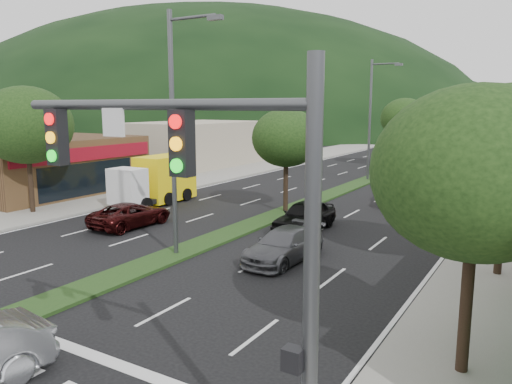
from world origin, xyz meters
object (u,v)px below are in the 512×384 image
Objects in this scene: car_queue_b at (284,245)px; box_truck at (158,181)px; tree_r_a at (476,173)px; car_queue_d at (440,186)px; car_queue_c at (404,193)px; tree_med_near at (286,138)px; car_queue_e at (431,176)px; car_queue_a at (305,216)px; suv_maroon at (131,214)px; motorhome at (472,164)px; traffic_signal at (220,212)px; streetlight_near at (176,123)px; tree_med_far at (404,118)px; streetlight_mid at (372,114)px; tree_r_b at (508,141)px; tree_l_a at (26,125)px.

box_truck is (-12.74, 6.61, 0.79)m from car_queue_b.
tree_r_a is 24.11m from box_truck.
car_queue_d is 19.74m from box_truck.
tree_r_a is 21.42m from car_queue_c.
car_queue_b is at bearing -62.73° from tree_med_near.
car_queue_a is at bearing -89.17° from car_queue_e.
suv_maroon is 0.44× the size of motorhome.
car_queue_e is at bearing 96.45° from traffic_signal.
car_queue_d is (3.84, 14.27, -0.14)m from car_queue_a.
car_queue_d is (6.47, 20.96, -4.96)m from streetlight_near.
tree_med_far is 0.69× the size of streetlight_mid.
car_queue_a is at bearing 130.61° from tree_r_a.
tree_med_far is at bearing 106.70° from tree_r_a.
car_queue_b is 21.60m from motorhome.
motorhome reaches higher than suv_maroon.
car_queue_c reaches higher than car_queue_e.
suv_maroon is (-17.37, 6.77, -4.18)m from tree_r_a.
tree_r_a reaches higher than car_queue_d.
tree_med_far is 1.11× the size of box_truck.
tree_r_a is 0.66× the size of streetlight_mid.
tree_med_far is 33.94m from suv_maroon.
motorhome reaches higher than car_queue_d.
streetlight_mid reaches higher than car_queue_b.
car_queue_b is (-4.75, 11.24, -3.99)m from traffic_signal.
tree_r_a is 41.76m from tree_med_far.
streetlight_mid is 1.61× the size of box_truck.
car_queue_a is at bearing -81.85° from streetlight_mid.
car_queue_a is (2.62, 6.70, -4.82)m from streetlight_near.
suv_maroon is 1.00× the size of car_queue_c.
tree_r_b is at bearing -86.52° from motorhome.
car_queue_d is (-2.36, 30.50, -4.02)m from traffic_signal.
car_queue_b is 1.01× the size of car_queue_d.
tree_r_b is at bearing -62.25° from car_queue_c.
streetlight_mid is 19.11m from car_queue_a.
streetlight_mid is at bearing 150.01° from car_queue_d.
traffic_signal is 0.70× the size of streetlight_mid.
tree_r_a is at bearing -13.76° from tree_l_a.
car_queue_b is at bearing -71.50° from car_queue_a.
streetlight_near and streetlight_mid have the same top height.
car_queue_b is 14.31m from car_queue_c.
traffic_signal is 26.05m from car_queue_c.
tree_med_near is 0.87× the size of tree_med_far.
tree_r_a is at bearing -89.70° from motorhome.
streetlight_near is at bearing -90.00° from streetlight_mid.
tree_l_a is (-21.53, 11.54, 0.54)m from traffic_signal.
tree_med_near is 14.86m from tree_l_a.
tree_med_near is 0.97× the size of box_truck.
box_truck is (-8.46, -1.69, -2.99)m from tree_med_near.
tree_med_far is (-12.00, 40.00, 0.19)m from tree_r_a.
streetlight_mid is at bearing -161.36° from car_queue_e.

